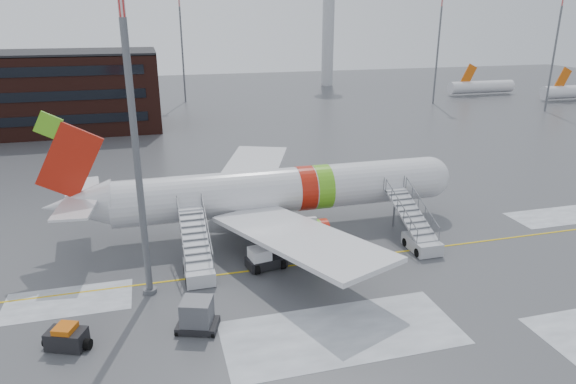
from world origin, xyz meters
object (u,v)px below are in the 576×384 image
object	(u,v)px
pushback_tug	(264,259)
baggage_tractor	(67,338)
airstair_fwd	(418,234)
airstair_aft	(198,260)
uld_container	(197,316)
light_mast_near	(133,122)
airliner	(271,192)

from	to	relation	value
pushback_tug	baggage_tractor	bearing A→B (deg)	-153.10
airstair_fwd	baggage_tractor	distance (m)	26.45
airstair_aft	uld_container	xyz separation A→B (m)	(-0.74, -6.98, -0.15)
pushback_tug	uld_container	distance (m)	8.60
airstair_fwd	uld_container	size ratio (longest dim) A/B	2.73
baggage_tractor	light_mast_near	xyz separation A→B (m)	(4.58, 5.02, 11.01)
baggage_tractor	pushback_tug	bearing A→B (deg)	26.90
baggage_tractor	airstair_aft	bearing A→B (deg)	40.65
airstair_aft	pushback_tug	xyz separation A→B (m)	(4.78, -0.38, -0.35)
uld_container	baggage_tractor	distance (m)	7.26
pushback_tug	uld_container	bearing A→B (deg)	-129.93
airstair_fwd	uld_container	bearing A→B (deg)	-159.10
airstair_fwd	pushback_tug	size ratio (longest dim) A/B	2.51
light_mast_near	uld_container	bearing A→B (deg)	-62.43
airliner	airstair_aft	xyz separation A→B (m)	(-7.02, -6.54, -2.35)
pushback_tug	baggage_tractor	size ratio (longest dim) A/B	1.06
airliner	light_mast_near	world-z (taller)	light_mast_near
airstair_fwd	baggage_tractor	size ratio (longest dim) A/B	2.66
airstair_aft	uld_container	bearing A→B (deg)	-96.06
airstair_aft	pushback_tug	distance (m)	4.81
airliner	uld_container	distance (m)	15.79
airliner	airstair_aft	world-z (taller)	airliner
airliner	uld_container	xyz separation A→B (m)	(-7.77, -13.52, -2.51)
baggage_tractor	light_mast_near	bearing A→B (deg)	47.62
airstair_fwd	uld_container	distance (m)	19.57
airstair_aft	baggage_tractor	distance (m)	10.55
pushback_tug	airstair_fwd	bearing A→B (deg)	1.72
light_mast_near	pushback_tug	bearing A→B (deg)	10.13
airstair_fwd	light_mast_near	xyz separation A→B (m)	(-20.96, -1.85, 10.55)
airliner	baggage_tractor	bearing A→B (deg)	-138.26
airstair_aft	pushback_tug	bearing A→B (deg)	-4.60
airliner	baggage_tractor	xyz separation A→B (m)	(-15.02, -13.40, -2.82)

